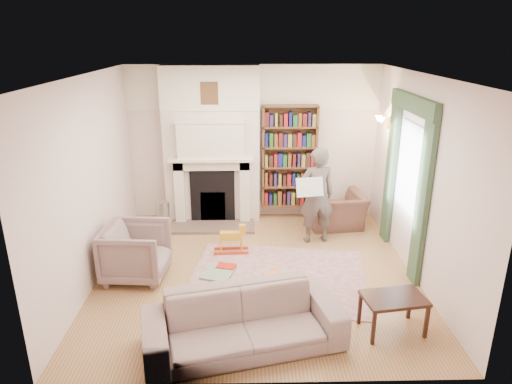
{
  "coord_description": "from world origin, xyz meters",
  "views": [
    {
      "loc": [
        -0.14,
        -5.92,
        3.29
      ],
      "look_at": [
        0.0,
        0.25,
        1.15
      ],
      "focal_mm": 32.0,
      "sensor_mm": 36.0,
      "label": 1
    }
  ],
  "objects_px": {
    "armchair_left": "(136,252)",
    "coffee_table": "(392,314)",
    "paraffin_heater": "(163,217)",
    "rocking_horse": "(231,239)",
    "man_reading": "(317,196)",
    "armchair_reading": "(336,210)",
    "bookcase": "(289,157)",
    "sofa": "(244,321)"
  },
  "relations": [
    {
      "from": "armchair_left",
      "to": "coffee_table",
      "type": "relative_size",
      "value": 1.23
    },
    {
      "from": "paraffin_heater",
      "to": "rocking_horse",
      "type": "xyz_separation_m",
      "value": [
        1.21,
        -0.87,
        -0.04
      ]
    },
    {
      "from": "man_reading",
      "to": "paraffin_heater",
      "type": "distance_m",
      "value": 2.7
    },
    {
      "from": "armchair_reading",
      "to": "man_reading",
      "type": "distance_m",
      "value": 0.9
    },
    {
      "from": "bookcase",
      "to": "rocking_horse",
      "type": "bearing_deg",
      "value": -124.77
    },
    {
      "from": "armchair_reading",
      "to": "sofa",
      "type": "relative_size",
      "value": 0.44
    },
    {
      "from": "bookcase",
      "to": "sofa",
      "type": "xyz_separation_m",
      "value": [
        -0.83,
        -3.79,
        -0.86
      ]
    },
    {
      "from": "armchair_left",
      "to": "sofa",
      "type": "relative_size",
      "value": 0.4
    },
    {
      "from": "rocking_horse",
      "to": "paraffin_heater",
      "type": "bearing_deg",
      "value": 141.69
    },
    {
      "from": "armchair_left",
      "to": "paraffin_heater",
      "type": "xyz_separation_m",
      "value": [
        0.1,
        1.59,
        -0.12
      ]
    },
    {
      "from": "armchair_left",
      "to": "man_reading",
      "type": "bearing_deg",
      "value": -63.2
    },
    {
      "from": "armchair_reading",
      "to": "rocking_horse",
      "type": "height_order",
      "value": "armchair_reading"
    },
    {
      "from": "bookcase",
      "to": "coffee_table",
      "type": "relative_size",
      "value": 2.64
    },
    {
      "from": "bookcase",
      "to": "coffee_table",
      "type": "xyz_separation_m",
      "value": [
        0.9,
        -3.55,
        -0.95
      ]
    },
    {
      "from": "sofa",
      "to": "rocking_horse",
      "type": "distance_m",
      "value": 2.31
    },
    {
      "from": "armchair_reading",
      "to": "rocking_horse",
      "type": "bearing_deg",
      "value": 22.16
    },
    {
      "from": "paraffin_heater",
      "to": "armchair_left",
      "type": "bearing_deg",
      "value": -93.76
    },
    {
      "from": "paraffin_heater",
      "to": "man_reading",
      "type": "bearing_deg",
      "value": -9.93
    },
    {
      "from": "armchair_reading",
      "to": "man_reading",
      "type": "bearing_deg",
      "value": 46.47
    },
    {
      "from": "armchair_reading",
      "to": "sofa",
      "type": "xyz_separation_m",
      "value": [
        -1.64,
        -3.31,
        0.01
      ]
    },
    {
      "from": "armchair_left",
      "to": "bookcase",
      "type": "bearing_deg",
      "value": -42.68
    },
    {
      "from": "coffee_table",
      "to": "armchair_reading",
      "type": "bearing_deg",
      "value": 82.66
    },
    {
      "from": "man_reading",
      "to": "rocking_horse",
      "type": "height_order",
      "value": "man_reading"
    },
    {
      "from": "bookcase",
      "to": "armchair_reading",
      "type": "distance_m",
      "value": 1.28
    },
    {
      "from": "armchair_reading",
      "to": "rocking_horse",
      "type": "distance_m",
      "value": 2.1
    },
    {
      "from": "rocking_horse",
      "to": "bookcase",
      "type": "bearing_deg",
      "value": 52.62
    },
    {
      "from": "armchair_reading",
      "to": "rocking_horse",
      "type": "relative_size",
      "value": 1.77
    },
    {
      "from": "armchair_reading",
      "to": "armchair_left",
      "type": "distance_m",
      "value": 3.6
    },
    {
      "from": "armchair_left",
      "to": "paraffin_heater",
      "type": "distance_m",
      "value": 1.6
    },
    {
      "from": "bookcase",
      "to": "rocking_horse",
      "type": "distance_m",
      "value": 2.04
    },
    {
      "from": "man_reading",
      "to": "coffee_table",
      "type": "distance_m",
      "value": 2.6
    },
    {
      "from": "bookcase",
      "to": "paraffin_heater",
      "type": "distance_m",
      "value": 2.5
    },
    {
      "from": "armchair_left",
      "to": "paraffin_heater",
      "type": "relative_size",
      "value": 1.57
    },
    {
      "from": "armchair_reading",
      "to": "paraffin_heater",
      "type": "distance_m",
      "value": 3.06
    },
    {
      "from": "bookcase",
      "to": "paraffin_heater",
      "type": "xyz_separation_m",
      "value": [
        -2.25,
        -0.62,
        -0.9
      ]
    },
    {
      "from": "bookcase",
      "to": "paraffin_heater",
      "type": "height_order",
      "value": "bookcase"
    },
    {
      "from": "bookcase",
      "to": "armchair_left",
      "type": "distance_m",
      "value": 3.32
    },
    {
      "from": "bookcase",
      "to": "armchair_left",
      "type": "xyz_separation_m",
      "value": [
        -2.35,
        -2.21,
        -0.78
      ]
    },
    {
      "from": "man_reading",
      "to": "armchair_reading",
      "type": "bearing_deg",
      "value": -136.81
    },
    {
      "from": "bookcase",
      "to": "man_reading",
      "type": "relative_size",
      "value": 1.15
    },
    {
      "from": "coffee_table",
      "to": "armchair_left",
      "type": "bearing_deg",
      "value": 148.63
    },
    {
      "from": "man_reading",
      "to": "bookcase",
      "type": "bearing_deg",
      "value": -81.56
    }
  ]
}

